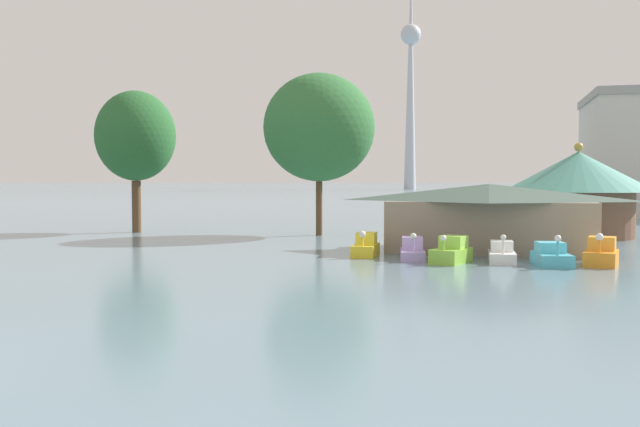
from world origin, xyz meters
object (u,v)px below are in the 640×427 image
object	(u,v)px
green_roof_pavilion	(578,188)
boathouse	(489,216)
distant_broadcast_tower	(411,66)
pedal_boat_lime	(451,252)
pedal_boat_lavender	(412,251)
shoreline_tree_tall_left	(136,136)
shoreline_tree_mid	(319,128)
pedal_boat_yellow	(366,247)
pedal_boat_white	(502,254)
pedal_boat_cyan	(551,256)
pedal_boat_orange	(601,254)

from	to	relation	value
green_roof_pavilion	boathouse	bearing A→B (deg)	-117.59
distant_broadcast_tower	green_roof_pavilion	bearing A→B (deg)	-80.85
pedal_boat_lime	pedal_boat_lavender	bearing A→B (deg)	-95.28
shoreline_tree_tall_left	shoreline_tree_mid	distance (m)	16.18
pedal_boat_yellow	pedal_boat_lime	size ratio (longest dim) A/B	0.98
pedal_boat_white	pedal_boat_cyan	world-z (taller)	pedal_boat_cyan
pedal_boat_lavender	shoreline_tree_mid	xyz separation A→B (m)	(-9.29, 15.29, 8.31)
shoreline_tree_tall_left	shoreline_tree_mid	xyz separation A→B (m)	(16.16, 0.69, 0.51)
pedal_boat_yellow	pedal_boat_cyan	distance (m)	10.62
pedal_boat_yellow	pedal_boat_orange	distance (m)	13.07
pedal_boat_cyan	shoreline_tree_mid	distance (m)	24.76
boathouse	green_roof_pavilion	xyz separation A→B (m)	(6.88, 13.16, 1.68)
pedal_boat_white	pedal_boat_yellow	bearing A→B (deg)	-101.51
pedal_boat_cyan	pedal_boat_yellow	bearing A→B (deg)	-111.43
shoreline_tree_tall_left	shoreline_tree_mid	size ratio (longest dim) A/B	0.92
boathouse	shoreline_tree_mid	bearing A→B (deg)	144.23
green_roof_pavilion	distant_broadcast_tower	distance (m)	277.62
pedal_boat_lavender	pedal_boat_white	xyz separation A→B (m)	(4.94, -0.09, -0.04)
pedal_boat_yellow	shoreline_tree_tall_left	xyz separation A→B (m)	(-22.53, 13.36, 7.75)
green_roof_pavilion	shoreline_tree_mid	distance (m)	21.25
pedal_boat_lime	green_roof_pavilion	xyz separation A→B (m)	(8.85, 19.75, 3.34)
boathouse	shoreline_tree_tall_left	distance (m)	31.60
shoreline_tree_tall_left	shoreline_tree_mid	world-z (taller)	shoreline_tree_mid
shoreline_tree_tall_left	distant_broadcast_tower	distance (m)	277.52
pedal_boat_orange	shoreline_tree_mid	world-z (taller)	shoreline_tree_mid
pedal_boat_orange	distant_broadcast_tower	distance (m)	296.52
boathouse	distant_broadcast_tower	distance (m)	289.76
pedal_boat_orange	distant_broadcast_tower	xyz separation A→B (m)	(-42.25, 287.71, 57.98)
pedal_boat_lavender	pedal_boat_orange	bearing A→B (deg)	80.25
green_roof_pavilion	shoreline_tree_tall_left	world-z (taller)	shoreline_tree_tall_left
pedal_boat_cyan	green_roof_pavilion	size ratio (longest dim) A/B	0.26
pedal_boat_white	pedal_boat_orange	size ratio (longest dim) A/B	0.97
pedal_boat_white	shoreline_tree_mid	world-z (taller)	shoreline_tree_mid
pedal_boat_yellow	boathouse	size ratio (longest dim) A/B	0.22
pedal_boat_cyan	green_roof_pavilion	world-z (taller)	green_roof_pavilion
pedal_boat_orange	distant_broadcast_tower	world-z (taller)	distant_broadcast_tower
shoreline_tree_tall_left	pedal_boat_cyan	bearing A→B (deg)	-25.24
green_roof_pavilion	shoreline_tree_tall_left	distance (m)	37.04
pedal_boat_lime	pedal_boat_cyan	bearing A→B (deg)	110.48
boathouse	pedal_boat_white	bearing A→B (deg)	-82.74
pedal_boat_yellow	boathouse	bearing A→B (deg)	120.10
shoreline_tree_tall_left	pedal_boat_yellow	bearing A→B (deg)	-30.67
pedal_boat_yellow	shoreline_tree_tall_left	distance (m)	27.31
pedal_boat_white	shoreline_tree_tall_left	size ratio (longest dim) A/B	0.24
pedal_boat_white	boathouse	xyz separation A→B (m)	(-0.72, 5.64, 1.78)
pedal_boat_orange	shoreline_tree_tall_left	bearing A→B (deg)	-99.28
pedal_boat_yellow	distant_broadcast_tower	world-z (taller)	distant_broadcast_tower
shoreline_tree_mid	distant_broadcast_tower	bearing A→B (deg)	94.81
pedal_boat_cyan	shoreline_tree_mid	bearing A→B (deg)	-143.73
pedal_boat_cyan	shoreline_tree_tall_left	bearing A→B (deg)	-124.92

